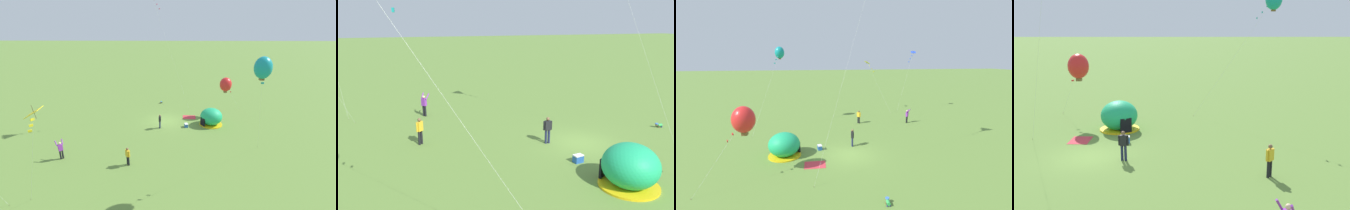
% 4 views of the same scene
% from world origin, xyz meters
% --- Properties ---
extents(ground_plane, '(300.00, 300.00, 0.00)m').
position_xyz_m(ground_plane, '(0.00, 0.00, 0.00)').
color(ground_plane, olive).
extents(popup_tent, '(2.81, 2.81, 2.10)m').
position_xyz_m(popup_tent, '(-5.70, 0.78, 1.00)').
color(popup_tent, '#1EAD6B').
rests_on(popup_tent, ground).
extents(picnic_blanket, '(1.74, 1.36, 0.01)m').
position_xyz_m(picnic_blanket, '(-3.15, -1.43, 0.01)').
color(picnic_blanket, '#CC333D').
rests_on(picnic_blanket, ground).
extents(cooler_box, '(0.45, 0.59, 0.44)m').
position_xyz_m(cooler_box, '(-2.59, 1.62, 0.22)').
color(cooler_box, '#2659B2').
rests_on(cooler_box, ground).
extents(toddler_crawling, '(0.29, 0.55, 0.32)m').
position_xyz_m(toddler_crawling, '(0.87, -7.14, 0.18)').
color(toddler_crawling, green).
rests_on(toddler_crawling, ground).
extents(person_with_toddler, '(0.44, 0.45, 1.72)m').
position_xyz_m(person_with_toddler, '(2.99, 9.58, 0.96)').
color(person_with_toddler, black).
rests_on(person_with_toddler, ground).
extents(person_flying_kite, '(0.71, 0.69, 1.89)m').
position_xyz_m(person_flying_kite, '(9.35, 8.74, 1.00)').
color(person_flying_kite, black).
rests_on(person_flying_kite, ground).
extents(person_strolling, '(0.27, 0.59, 1.72)m').
position_xyz_m(person_strolling, '(0.59, 1.95, 0.96)').
color(person_strolling, '#1E2347').
rests_on(person_strolling, ground).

